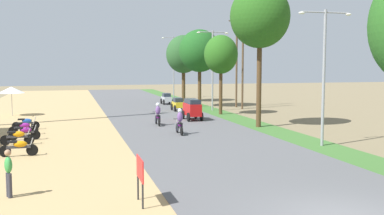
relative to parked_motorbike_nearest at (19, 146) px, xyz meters
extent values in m
cylinder|color=black|center=(0.59, 0.00, -0.21)|extent=(0.56, 0.06, 0.56)
cylinder|color=black|center=(-0.65, 0.00, -0.21)|extent=(0.56, 0.06, 0.56)
cube|color=#333338|center=(-0.03, 0.00, -0.03)|extent=(1.12, 0.12, 0.12)
ellipsoid|color=orange|center=(0.05, 0.00, 0.11)|extent=(0.64, 0.28, 0.32)
cube|color=black|center=(-0.31, 0.00, 0.23)|extent=(0.44, 0.20, 0.10)
cylinder|color=#A5A8AD|center=(0.53, 0.00, 0.06)|extent=(0.26, 0.05, 0.68)
cylinder|color=black|center=(0.47, 0.00, 0.43)|extent=(0.04, 0.54, 0.04)
cylinder|color=black|center=(0.17, 3.37, -0.21)|extent=(0.56, 0.06, 0.56)
cylinder|color=black|center=(-1.07, 3.37, -0.21)|extent=(0.56, 0.06, 0.56)
cube|color=#333338|center=(-0.45, 3.37, -0.03)|extent=(1.12, 0.12, 0.12)
ellipsoid|color=orange|center=(-0.37, 3.37, 0.11)|extent=(0.64, 0.28, 0.32)
cube|color=black|center=(-0.73, 3.37, 0.23)|extent=(0.44, 0.20, 0.10)
cylinder|color=#A5A8AD|center=(0.11, 3.37, 0.06)|extent=(0.26, 0.05, 0.68)
cylinder|color=black|center=(0.05, 3.37, 0.43)|extent=(0.04, 0.54, 0.04)
cylinder|color=black|center=(0.40, 4.99, -0.21)|extent=(0.56, 0.06, 0.56)
cylinder|color=black|center=(-0.84, 4.99, -0.21)|extent=(0.56, 0.06, 0.56)
cube|color=#333338|center=(-0.22, 4.99, -0.03)|extent=(1.12, 0.12, 0.12)
ellipsoid|color=#8C1E8C|center=(-0.14, 4.99, 0.11)|extent=(0.64, 0.28, 0.32)
cube|color=black|center=(-0.50, 4.99, 0.23)|extent=(0.44, 0.20, 0.10)
cylinder|color=#A5A8AD|center=(0.34, 4.99, 0.06)|extent=(0.26, 0.05, 0.68)
cylinder|color=black|center=(0.28, 4.99, 0.43)|extent=(0.04, 0.54, 0.04)
cylinder|color=black|center=(0.15, 7.13, -0.21)|extent=(0.56, 0.06, 0.56)
cylinder|color=black|center=(-1.09, 7.13, -0.21)|extent=(0.56, 0.06, 0.56)
cube|color=#333338|center=(-0.47, 7.13, -0.03)|extent=(1.12, 0.12, 0.12)
ellipsoid|color=#8C1E8C|center=(-0.39, 7.13, 0.11)|extent=(0.64, 0.28, 0.32)
cube|color=black|center=(-0.75, 7.13, 0.23)|extent=(0.44, 0.20, 0.10)
cylinder|color=#A5A8AD|center=(0.09, 7.13, 0.06)|extent=(0.26, 0.05, 0.68)
cylinder|color=black|center=(0.03, 7.13, 0.43)|extent=(0.04, 0.54, 0.04)
cylinder|color=black|center=(0.08, 9.50, -0.21)|extent=(0.56, 0.06, 0.56)
cylinder|color=black|center=(-1.16, 9.50, -0.21)|extent=(0.56, 0.06, 0.56)
cube|color=#333338|center=(-0.54, 9.50, -0.03)|extent=(1.12, 0.12, 0.12)
ellipsoid|color=#1E4CA5|center=(-0.46, 9.50, 0.11)|extent=(0.64, 0.28, 0.32)
cube|color=black|center=(-0.82, 9.50, 0.23)|extent=(0.44, 0.20, 0.10)
cylinder|color=#A5A8AD|center=(0.02, 9.50, 0.06)|extent=(0.26, 0.05, 0.68)
cylinder|color=black|center=(-0.04, 9.50, 0.43)|extent=(0.04, 0.54, 0.04)
cylinder|color=#262628|center=(4.53, -9.51, -0.09)|extent=(0.06, 0.06, 0.80)
cylinder|color=#262628|center=(4.53, -8.51, -0.09)|extent=(0.06, 0.06, 0.80)
cube|color=red|center=(4.53, -9.01, 0.66)|extent=(0.04, 1.30, 0.70)
cylinder|color=#99999E|center=(-2.47, 18.73, 0.56)|extent=(0.05, 0.05, 2.10)
cone|color=white|center=(-2.47, 18.73, 1.76)|extent=(2.20, 2.20, 0.55)
cylinder|color=#33333D|center=(0.37, -7.05, -0.08)|extent=(0.14, 0.14, 0.82)
cylinder|color=#33333D|center=(0.44, -7.22, -0.08)|extent=(0.14, 0.14, 0.82)
ellipsoid|color=#338C3F|center=(0.41, -7.13, 0.61)|extent=(0.36, 0.43, 0.56)
sphere|color=#9E7556|center=(0.41, -7.13, 1.02)|extent=(0.22, 0.22, 0.22)
cylinder|color=#4C351E|center=(15.36, 6.72, 2.79)|extent=(0.35, 0.35, 6.57)
ellipsoid|color=#245618|center=(15.36, 6.72, 7.30)|extent=(4.18, 4.18, 4.44)
cylinder|color=#4C351E|center=(15.39, 15.26, 1.70)|extent=(0.31, 0.31, 4.39)
ellipsoid|color=#265C19|center=(15.39, 15.26, 4.83)|extent=(3.00, 3.00, 3.41)
cylinder|color=#4C351E|center=(15.67, 23.09, 1.83)|extent=(0.36, 0.36, 4.64)
ellipsoid|color=#1B511C|center=(15.67, 23.09, 5.38)|extent=(4.36, 4.36, 4.47)
cylinder|color=#4C351E|center=(15.66, 30.09, 1.72)|extent=(0.42, 0.42, 4.43)
ellipsoid|color=#265126|center=(15.66, 30.09, 5.19)|extent=(4.17, 4.17, 4.54)
cylinder|color=gray|center=(15.71, -1.16, 3.18)|extent=(0.16, 0.16, 7.35)
cylinder|color=gray|center=(15.01, -1.16, 6.71)|extent=(1.40, 0.08, 0.08)
ellipsoid|color=silver|center=(14.31, -1.16, 6.64)|extent=(0.36, 0.20, 0.14)
cylinder|color=gray|center=(16.41, -1.16, 6.71)|extent=(1.40, 0.08, 0.08)
ellipsoid|color=silver|center=(17.11, -1.16, 6.64)|extent=(0.36, 0.20, 0.14)
cylinder|color=gray|center=(15.71, 18.72, 3.34)|extent=(0.16, 0.16, 7.67)
cylinder|color=gray|center=(15.01, 18.72, 7.03)|extent=(1.40, 0.08, 0.08)
ellipsoid|color=silver|center=(14.31, 18.72, 6.96)|extent=(0.36, 0.20, 0.14)
cylinder|color=gray|center=(16.41, 18.72, 7.03)|extent=(1.40, 0.08, 0.08)
ellipsoid|color=silver|center=(17.11, 18.72, 6.96)|extent=(0.36, 0.20, 0.14)
cylinder|color=gray|center=(15.71, 35.78, 3.56)|extent=(0.16, 0.16, 8.11)
cylinder|color=gray|center=(15.01, 35.78, 7.47)|extent=(1.40, 0.08, 0.08)
ellipsoid|color=silver|center=(14.31, 35.78, 7.40)|extent=(0.36, 0.20, 0.14)
cylinder|color=gray|center=(16.41, 35.78, 7.47)|extent=(1.40, 0.08, 0.08)
ellipsoid|color=silver|center=(17.11, 35.78, 7.40)|extent=(0.36, 0.20, 0.14)
cylinder|color=brown|center=(19.26, 19.87, 3.64)|extent=(0.20, 0.20, 8.38)
cube|color=#473323|center=(19.26, 19.87, 7.33)|extent=(1.80, 0.10, 0.10)
cylinder|color=brown|center=(19.34, 21.83, 4.19)|extent=(0.20, 0.20, 9.49)
cube|color=#473323|center=(19.34, 21.83, 8.43)|extent=(1.80, 0.10, 0.10)
cube|color=red|center=(11.79, 11.69, 0.38)|extent=(0.95, 2.40, 0.95)
cube|color=#232B38|center=(11.79, 11.59, 1.03)|extent=(0.87, 2.00, 0.35)
cylinder|color=black|center=(12.32, 10.82, -0.13)|extent=(0.12, 0.68, 0.68)
cylinder|color=black|center=(11.25, 10.82, -0.13)|extent=(0.12, 0.68, 0.68)
cylinder|color=black|center=(12.32, 12.55, -0.13)|extent=(0.12, 0.68, 0.68)
cylinder|color=black|center=(11.25, 12.55, -0.13)|extent=(0.12, 0.68, 0.68)
cube|color=gold|center=(12.39, 19.13, 0.11)|extent=(0.84, 1.95, 0.50)
cube|color=#232B38|center=(12.39, 19.18, 0.56)|extent=(0.77, 1.10, 0.40)
cylinder|color=black|center=(12.86, 18.43, -0.17)|extent=(0.10, 0.60, 0.60)
cylinder|color=black|center=(11.92, 18.43, -0.17)|extent=(0.10, 0.60, 0.60)
cylinder|color=black|center=(12.86, 19.84, -0.17)|extent=(0.10, 0.60, 0.60)
cylinder|color=black|center=(11.92, 19.84, -0.17)|extent=(0.10, 0.60, 0.60)
cube|color=#B7BCC1|center=(12.79, 26.42, 0.11)|extent=(0.84, 1.95, 0.50)
cube|color=#232B38|center=(12.79, 26.47, 0.56)|extent=(0.77, 1.10, 0.40)
cylinder|color=black|center=(13.26, 25.71, -0.17)|extent=(0.10, 0.60, 0.60)
cylinder|color=black|center=(12.32, 25.71, -0.17)|extent=(0.10, 0.60, 0.60)
cylinder|color=black|center=(13.26, 27.12, -0.17)|extent=(0.10, 0.60, 0.60)
cylinder|color=black|center=(12.32, 27.12, -0.17)|extent=(0.10, 0.60, 0.60)
cylinder|color=black|center=(9.08, 5.36, -0.19)|extent=(0.06, 0.56, 0.56)
cylinder|color=black|center=(9.08, 4.12, -0.19)|extent=(0.06, 0.56, 0.56)
cube|color=#333338|center=(9.08, 4.74, -0.01)|extent=(0.12, 1.12, 0.12)
ellipsoid|color=#8C1E8C|center=(9.08, 4.82, 0.13)|extent=(0.28, 0.64, 0.32)
cube|color=black|center=(9.08, 4.46, 0.25)|extent=(0.20, 0.44, 0.10)
cylinder|color=#A5A8AD|center=(9.08, 5.30, 0.08)|extent=(0.05, 0.26, 0.68)
cylinder|color=black|center=(9.08, 5.24, 0.45)|extent=(0.54, 0.04, 0.04)
ellipsoid|color=#724C8C|center=(9.08, 4.54, 0.65)|extent=(0.36, 0.28, 0.64)
sphere|color=white|center=(9.08, 4.58, 1.05)|extent=(0.28, 0.28, 0.28)
cylinder|color=#2D2D38|center=(8.94, 4.64, 0.01)|extent=(0.12, 0.12, 0.48)
cylinder|color=#2D2D38|center=(9.22, 4.64, 0.01)|extent=(0.12, 0.12, 0.48)
cylinder|color=black|center=(8.54, 9.95, -0.19)|extent=(0.06, 0.56, 0.56)
cylinder|color=black|center=(8.54, 8.71, -0.19)|extent=(0.06, 0.56, 0.56)
cube|color=#333338|center=(8.54, 9.33, -0.01)|extent=(0.12, 1.12, 0.12)
ellipsoid|color=#8C1E8C|center=(8.54, 9.41, 0.13)|extent=(0.28, 0.64, 0.32)
cube|color=black|center=(8.54, 9.05, 0.25)|extent=(0.20, 0.44, 0.10)
cylinder|color=#A5A8AD|center=(8.54, 9.89, 0.08)|extent=(0.05, 0.26, 0.68)
cylinder|color=black|center=(8.54, 9.83, 0.45)|extent=(0.54, 0.04, 0.04)
ellipsoid|color=#724C8C|center=(8.54, 9.13, 0.65)|extent=(0.36, 0.28, 0.64)
sphere|color=white|center=(8.54, 9.17, 1.05)|extent=(0.28, 0.28, 0.28)
cylinder|color=#2D2D38|center=(8.40, 9.23, 0.01)|extent=(0.12, 0.12, 0.48)
cylinder|color=#2D2D38|center=(8.68, 9.23, 0.01)|extent=(0.12, 0.12, 0.48)
camera|label=1|loc=(2.47, -23.01, 3.93)|focal=42.44mm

